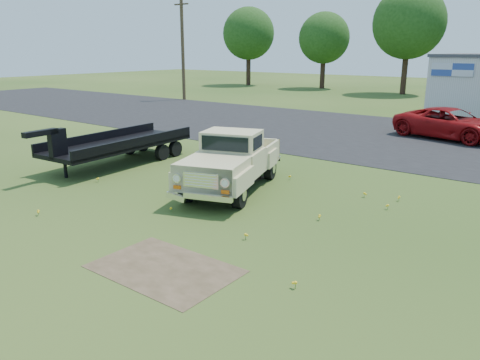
% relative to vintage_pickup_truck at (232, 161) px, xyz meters
% --- Properties ---
extents(ground, '(140.00, 140.00, 0.00)m').
position_rel_vintage_pickup_truck_xyz_m(ground, '(0.95, -2.39, -0.98)').
color(ground, '#294516').
rests_on(ground, ground).
extents(asphalt_lot, '(90.00, 14.00, 0.02)m').
position_rel_vintage_pickup_truck_xyz_m(asphalt_lot, '(0.95, 12.61, -0.98)').
color(asphalt_lot, black).
rests_on(asphalt_lot, ground).
extents(dirt_patch_a, '(3.00, 2.00, 0.01)m').
position_rel_vintage_pickup_truck_xyz_m(dirt_patch_a, '(2.45, -5.39, -0.98)').
color(dirt_patch_a, '#433724').
rests_on(dirt_patch_a, ground).
extents(dirt_patch_b, '(2.20, 1.60, 0.01)m').
position_rel_vintage_pickup_truck_xyz_m(dirt_patch_b, '(-1.05, 1.11, -0.98)').
color(dirt_patch_b, '#433724').
rests_on(dirt_patch_b, ground).
extents(utility_pole_west, '(1.60, 0.30, 9.00)m').
position_rel_vintage_pickup_truck_xyz_m(utility_pole_west, '(-21.05, 19.61, 3.62)').
color(utility_pole_west, '#473021').
rests_on(utility_pole_west, ground).
extents(treeline_a, '(6.40, 6.40, 9.52)m').
position_rel_vintage_pickup_truck_xyz_m(treeline_a, '(-27.05, 37.61, 5.32)').
color(treeline_a, '#332017').
rests_on(treeline_a, ground).
extents(treeline_b, '(5.76, 5.76, 8.57)m').
position_rel_vintage_pickup_truck_xyz_m(treeline_b, '(-17.05, 38.61, 4.69)').
color(treeline_b, '#332017').
rests_on(treeline_b, ground).
extents(treeline_c, '(7.04, 7.04, 10.47)m').
position_rel_vintage_pickup_truck_xyz_m(treeline_c, '(-7.05, 37.11, 5.96)').
color(treeline_c, '#332017').
rests_on(treeline_c, ground).
extents(vintage_pickup_truck, '(3.69, 5.78, 1.96)m').
position_rel_vintage_pickup_truck_xyz_m(vintage_pickup_truck, '(0.00, 0.00, 0.00)').
color(vintage_pickup_truck, tan).
rests_on(vintage_pickup_truck, ground).
extents(flatbed_trailer, '(2.71, 6.90, 1.84)m').
position_rel_vintage_pickup_truck_xyz_m(flatbed_trailer, '(-5.83, 0.09, -0.06)').
color(flatbed_trailer, black).
rests_on(flatbed_trailer, ground).
extents(red_pickup, '(6.00, 3.78, 1.55)m').
position_rel_vintage_pickup_truck_xyz_m(red_pickup, '(3.30, 13.85, -0.21)').
color(red_pickup, maroon).
rests_on(red_pickup, ground).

